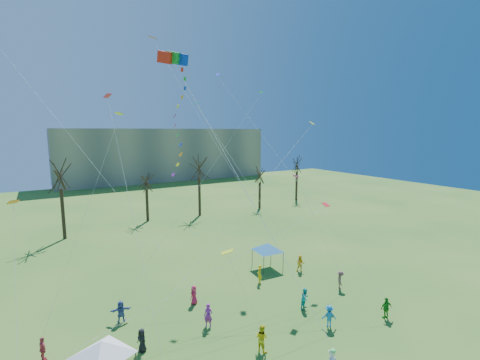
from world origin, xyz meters
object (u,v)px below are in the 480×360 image
distant_building (165,154)px  canopy_tent_white (102,348)px  big_box_kite (183,124)px  canopy_tent_blue (268,247)px

distant_building → canopy_tent_white: 84.21m
distant_building → big_box_kite: bearing=-107.7°
distant_building → big_box_kite: big_box_kite is taller
distant_building → big_box_kite: (-23.83, -74.63, 7.43)m
big_box_kite → canopy_tent_white: (-6.61, -3.72, -12.49)m
canopy_tent_blue → canopy_tent_white: bearing=-153.7°
distant_building → canopy_tent_white: (-30.44, -78.35, -5.05)m
canopy_tent_white → canopy_tent_blue: 19.80m
canopy_tent_white → canopy_tent_blue: canopy_tent_white is taller
canopy_tent_blue → distant_building: bearing=79.7°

